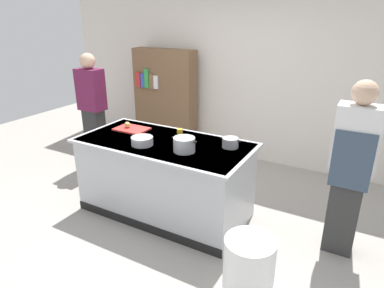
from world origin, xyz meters
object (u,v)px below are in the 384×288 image
sauce_pan (230,143)px  juice_cup (180,133)px  person_guest (93,109)px  person_chef (351,167)px  onion (127,125)px  trash_bin (248,271)px  bookshelf (165,100)px  mixing_bowl (142,141)px  stock_pot (184,145)px

sauce_pan → juice_cup: 0.63m
juice_cup → person_guest: bearing=167.2°
person_chef → person_guest: 3.59m
sauce_pan → person_guest: bearing=170.3°
onion → juice_cup: size_ratio=0.73×
trash_bin → bookshelf: bearing=133.9°
onion → juice_cup: (0.72, 0.07, -0.01)m
trash_bin → person_chef: size_ratio=0.34×
juice_cup → sauce_pan: bearing=-0.9°
onion → bookshelf: (-0.54, 1.65, -0.10)m
mixing_bowl → person_guest: (-1.52, 0.81, -0.03)m
sauce_pan → bookshelf: bearing=139.8°
sauce_pan → mixing_bowl: bearing=-155.1°
stock_pot → person_chef: (1.56, 0.39, -0.06)m
person_guest → sauce_pan: bearing=87.6°
onion → bookshelf: 1.74m
mixing_bowl → bookshelf: bookshelf is taller
stock_pot → bookshelf: bearing=128.1°
person_guest → mixing_bowl: bearing=69.4°
onion → sauce_pan: size_ratio=0.30×
onion → mixing_bowl: onion is taller
juice_cup → bookshelf: bookshelf is taller
onion → mixing_bowl: 0.60m
mixing_bowl → person_guest: size_ratio=0.14×
onion → bookshelf: size_ratio=0.04×
onion → person_chef: 2.54m
sauce_pan → juice_cup: bearing=179.1°
person_chef → person_guest: size_ratio=1.00×
stock_pot → person_guest: person_guest is taller
trash_bin → person_guest: size_ratio=0.34×
stock_pot → bookshelf: (-1.52, 1.94, -0.12)m
stock_pot → sauce_pan: 0.50m
sauce_pan → trash_bin: (0.62, -1.01, -0.66)m
stock_pot → mixing_bowl: 0.50m
juice_cup → person_chef: (1.82, 0.04, -0.04)m
mixing_bowl → sauce_pan: bearing=24.9°
mixing_bowl → bookshelf: size_ratio=0.14×
juice_cup → trash_bin: 1.74m
sauce_pan → onion: bearing=-177.6°
juice_cup → person_chef: size_ratio=0.06×
trash_bin → person_chef: 1.35m
onion → mixing_bowl: size_ratio=0.31×
onion → trash_bin: (1.97, -0.95, -0.66)m
mixing_bowl → onion: bearing=144.6°
stock_pot → person_chef: bearing=14.1°
sauce_pan → trash_bin: 1.35m
sauce_pan → person_chef: size_ratio=0.14×
mixing_bowl → person_guest: 1.72m
mixing_bowl → juice_cup: size_ratio=2.37×
mixing_bowl → juice_cup: 0.47m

